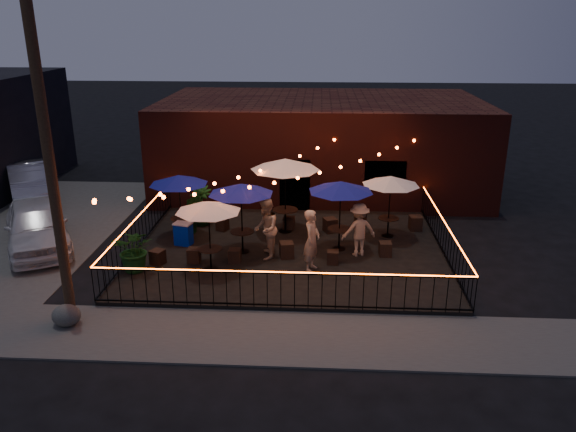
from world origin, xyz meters
name	(u,v)px	position (x,y,z in m)	size (l,w,h in m)	color
ground	(286,279)	(0.00, 0.00, 0.00)	(110.00, 110.00, 0.00)	black
patio	(289,251)	(0.00, 2.00, 0.07)	(10.00, 8.00, 0.15)	black
sidewalk	(277,337)	(0.00, -3.25, 0.03)	(18.00, 2.50, 0.05)	#484642
brick_building	(321,143)	(1.00, 9.99, 2.00)	(14.00, 8.00, 4.00)	#36120E
utility_pole	(50,169)	(-5.40, -2.60, 4.00)	(0.26, 0.26, 8.00)	#332214
fence_front	(281,290)	(0.00, -2.00, 0.66)	(10.00, 0.04, 1.04)	black
fence_left	(139,231)	(-5.00, 2.00, 0.66)	(0.04, 8.00, 1.04)	black
fence_right	(444,238)	(5.00, 2.00, 0.66)	(0.04, 8.00, 1.04)	black
festoon_lights	(257,182)	(-1.01, 1.70, 2.52)	(10.02, 8.72, 1.32)	#FF4911
cafe_table_0	(208,207)	(-2.29, 0.30, 2.12)	(2.57, 2.57, 2.16)	black
cafe_table_1	(179,181)	(-3.80, 2.93, 2.17)	(2.55, 2.55, 2.22)	black
cafe_table_2	(241,190)	(-1.50, 1.68, 2.26)	(2.73, 2.73, 2.31)	black
cafe_table_3	(285,165)	(-0.22, 3.61, 2.59)	(2.46, 2.46, 2.67)	black
cafe_table_4	(341,187)	(1.64, 2.09, 2.27)	(2.61, 2.61, 2.32)	black
cafe_table_5	(391,181)	(3.38, 3.36, 2.14)	(2.51, 2.51, 2.17)	black
bistro_chair_0	(158,257)	(-4.00, 0.59, 0.38)	(0.38, 0.38, 0.45)	black
bistro_chair_1	(194,255)	(-2.91, 0.78, 0.37)	(0.38, 0.38, 0.45)	black
bistro_chair_2	(179,227)	(-3.98, 3.27, 0.35)	(0.34, 0.34, 0.40)	black
bistro_chair_3	(222,224)	(-2.49, 3.62, 0.37)	(0.37, 0.37, 0.44)	black
bistro_chair_4	(235,256)	(-1.64, 0.84, 0.37)	(0.37, 0.37, 0.44)	black
bistro_chair_5	(287,250)	(-0.04, 1.32, 0.40)	(0.42, 0.42, 0.50)	black
bistro_chair_6	(289,223)	(-0.11, 3.84, 0.38)	(0.39, 0.39, 0.46)	black
bistro_chair_7	(330,225)	(1.37, 3.67, 0.40)	(0.42, 0.42, 0.50)	black
bistro_chair_8	(333,257)	(1.42, 0.93, 0.36)	(0.35, 0.35, 0.41)	black
bistro_chair_9	(385,249)	(3.10, 1.63, 0.38)	(0.38, 0.38, 0.45)	black
bistro_chair_10	(360,220)	(2.49, 4.35, 0.37)	(0.38, 0.38, 0.45)	black
bistro_chair_11	(415,223)	(4.44, 4.04, 0.41)	(0.43, 0.43, 0.51)	black
patron_a	(312,240)	(0.76, 0.41, 1.10)	(0.70, 0.46, 1.91)	#CAB08B
patron_b	(266,229)	(-0.70, 1.26, 1.13)	(0.95, 0.74, 1.96)	#D5A48D
patron_c	(359,230)	(2.24, 1.62, 1.02)	(1.12, 0.65, 1.74)	#CFA68C
potted_shrub_a	(135,249)	(-4.51, 0.07, 0.83)	(1.23, 1.07, 1.37)	#1C3D13
potted_shrub_b	(192,214)	(-3.51, 3.31, 0.86)	(0.78, 0.63, 1.41)	#14360A
potted_shrub_c	(201,206)	(-3.36, 4.17, 0.87)	(0.81, 0.81, 1.45)	#1A3F10
cooler	(183,234)	(-3.56, 2.18, 0.54)	(0.67, 0.55, 0.77)	#0523BC
boulder	(66,315)	(-5.34, -3.00, 0.31)	(0.81, 0.68, 0.63)	#44443F
car_white	(37,226)	(-8.47, 1.97, 0.81)	(1.91, 4.74, 1.62)	silver
car_silver	(31,182)	(-11.26, 7.12, 0.79)	(1.67, 4.78, 1.58)	#98979F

